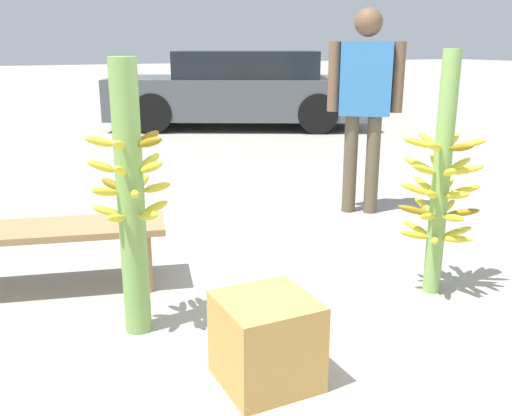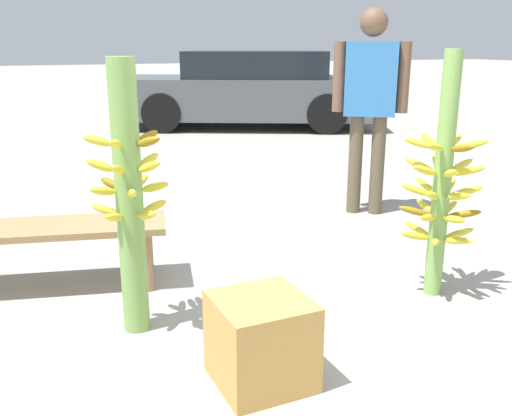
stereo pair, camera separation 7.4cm
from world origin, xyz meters
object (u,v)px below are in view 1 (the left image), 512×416
Objects in this scene: vendor_person at (365,94)px; parked_car at (240,90)px; banana_stalk_left at (131,198)px; market_bench at (56,236)px; produce_crate at (266,341)px; banana_stalk_center at (441,182)px.

vendor_person reaches higher than parked_car.
market_bench is (-0.30, 0.72, -0.37)m from banana_stalk_left.
produce_crate is (0.39, -0.72, -0.52)m from banana_stalk_left.
banana_stalk_left is at bearing 178.68° from parked_car.
banana_stalk_center is 0.82× the size of vendor_person.
banana_stalk_left is 0.96m from produce_crate.
market_bench is at bearing 112.47° from banana_stalk_left.
banana_stalk_left reaches higher than market_bench.
banana_stalk_center is at bearing -75.22° from vendor_person.
market_bench is at bearing 115.52° from produce_crate.
vendor_person is at bearing 26.91° from market_bench.
parked_car is at bearing 71.39° from market_bench.
banana_stalk_left is at bearing 118.43° from produce_crate.
banana_stalk_left is 1.03× the size of market_bench.
banana_stalk_left is 3.51× the size of produce_crate.
banana_stalk_left reaches higher than parked_car.
banana_stalk_left is at bearing 170.22° from banana_stalk_center.
banana_stalk_center is 1.74m from vendor_person.
banana_stalk_left is 7.58m from parked_car.
banana_stalk_center is 2.28m from market_bench.
market_bench is 7.12m from parked_car.
produce_crate is (-1.95, -2.01, -0.84)m from vendor_person.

